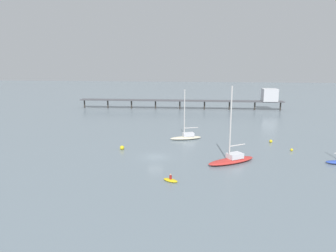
{
  "coord_description": "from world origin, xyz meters",
  "views": [
    {
      "loc": [
        8.27,
        -52.73,
        16.82
      ],
      "look_at": [
        0.0,
        19.82,
        1.5
      ],
      "focal_mm": 33.52,
      "sensor_mm": 36.0,
      "label": 1
    }
  ],
  "objects_px": {
    "sailboat_cream": "(186,136)",
    "mooring_buoy_near": "(271,141)",
    "mooring_buoy_mid": "(122,148)",
    "pier": "(228,98)",
    "dinghy_yellow": "(171,180)",
    "sailboat_red": "(232,159)",
    "mooring_buoy_far": "(292,150)"
  },
  "relations": [
    {
      "from": "dinghy_yellow",
      "to": "mooring_buoy_far",
      "type": "relative_size",
      "value": 4.7
    },
    {
      "from": "pier",
      "to": "dinghy_yellow",
      "type": "height_order",
      "value": "pier"
    },
    {
      "from": "sailboat_cream",
      "to": "mooring_buoy_near",
      "type": "height_order",
      "value": "sailboat_cream"
    },
    {
      "from": "mooring_buoy_mid",
      "to": "mooring_buoy_far",
      "type": "xyz_separation_m",
      "value": [
        32.11,
        2.67,
        -0.14
      ]
    },
    {
      "from": "sailboat_red",
      "to": "sailboat_cream",
      "type": "distance_m",
      "value": 17.21
    },
    {
      "from": "sailboat_cream",
      "to": "mooring_buoy_mid",
      "type": "xyz_separation_m",
      "value": [
        -11.8,
        -9.45,
        -0.28
      ]
    },
    {
      "from": "sailboat_red",
      "to": "dinghy_yellow",
      "type": "relative_size",
      "value": 5.13
    },
    {
      "from": "pier",
      "to": "mooring_buoy_mid",
      "type": "bearing_deg",
      "value": -114.11
    },
    {
      "from": "sailboat_red",
      "to": "dinghy_yellow",
      "type": "bearing_deg",
      "value": -134.76
    },
    {
      "from": "pier",
      "to": "mooring_buoy_near",
      "type": "bearing_deg",
      "value": -82.76
    },
    {
      "from": "mooring_buoy_mid",
      "to": "mooring_buoy_near",
      "type": "distance_m",
      "value": 30.71
    },
    {
      "from": "sailboat_cream",
      "to": "mooring_buoy_mid",
      "type": "relative_size",
      "value": 13.27
    },
    {
      "from": "sailboat_red",
      "to": "mooring_buoy_mid",
      "type": "height_order",
      "value": "sailboat_red"
    },
    {
      "from": "sailboat_cream",
      "to": "mooring_buoy_near",
      "type": "distance_m",
      "value": 17.7
    },
    {
      "from": "sailboat_cream",
      "to": "mooring_buoy_mid",
      "type": "distance_m",
      "value": 15.13
    },
    {
      "from": "sailboat_red",
      "to": "mooring_buoy_far",
      "type": "xyz_separation_m",
      "value": [
        11.82,
        8.18,
        -0.44
      ]
    },
    {
      "from": "pier",
      "to": "dinghy_yellow",
      "type": "relative_size",
      "value": 28.42
    },
    {
      "from": "dinghy_yellow",
      "to": "mooring_buoy_mid",
      "type": "height_order",
      "value": "dinghy_yellow"
    },
    {
      "from": "dinghy_yellow",
      "to": "mooring_buoy_far",
      "type": "distance_m",
      "value": 27.52
    },
    {
      "from": "sailboat_red",
      "to": "mooring_buoy_near",
      "type": "xyz_separation_m",
      "value": [
        9.19,
        14.12,
        -0.37
      ]
    },
    {
      "from": "dinghy_yellow",
      "to": "mooring_buoy_mid",
      "type": "distance_m",
      "value": 18.52
    },
    {
      "from": "dinghy_yellow",
      "to": "mooring_buoy_mid",
      "type": "relative_size",
      "value": 3.06
    },
    {
      "from": "mooring_buoy_mid",
      "to": "pier",
      "type": "bearing_deg",
      "value": 65.89
    },
    {
      "from": "mooring_buoy_far",
      "to": "dinghy_yellow",
      "type": "bearing_deg",
      "value": -140.25
    },
    {
      "from": "sailboat_red",
      "to": "mooring_buoy_mid",
      "type": "xyz_separation_m",
      "value": [
        -20.29,
        5.52,
        -0.3
      ]
    },
    {
      "from": "pier",
      "to": "mooring_buoy_near",
      "type": "relative_size",
      "value": 106.54
    },
    {
      "from": "dinghy_yellow",
      "to": "mooring_buoy_mid",
      "type": "xyz_separation_m",
      "value": [
        -10.95,
        14.94,
        0.19
      ]
    },
    {
      "from": "mooring_buoy_mid",
      "to": "mooring_buoy_near",
      "type": "height_order",
      "value": "mooring_buoy_mid"
    },
    {
      "from": "dinghy_yellow",
      "to": "mooring_buoy_near",
      "type": "bearing_deg",
      "value": 51.79
    },
    {
      "from": "sailboat_cream",
      "to": "dinghy_yellow",
      "type": "relative_size",
      "value": 4.34
    },
    {
      "from": "dinghy_yellow",
      "to": "mooring_buoy_mid",
      "type": "bearing_deg",
      "value": 126.25
    },
    {
      "from": "pier",
      "to": "mooring_buoy_mid",
      "type": "distance_m",
      "value": 58.4
    }
  ]
}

